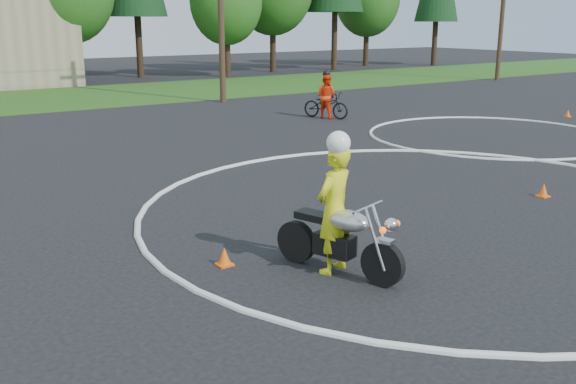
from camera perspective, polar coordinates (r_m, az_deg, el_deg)
ground at (r=11.79m, az=23.85°, el=-4.85°), size 120.00×120.00×0.00m
grass_strip at (r=34.23m, az=-18.18°, el=8.04°), size 120.00×10.00×0.02m
course_markings at (r=15.92m, az=14.80°, el=0.94°), size 19.05×19.05×0.12m
primary_motorcycle at (r=9.71m, az=4.67°, el=-4.10°), size 0.93×2.19×1.18m
rider_primary_grp at (r=9.66m, az=4.15°, el=-1.19°), size 0.83×0.67×2.19m
rider_second_grp at (r=25.43m, az=3.40°, el=8.06°), size 1.38×2.07×1.88m
traffic_cones at (r=16.94m, az=23.40°, el=1.47°), size 20.13×12.24×0.30m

